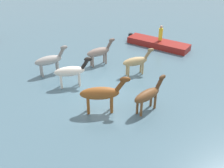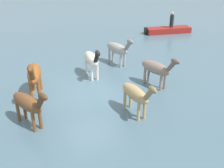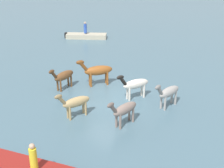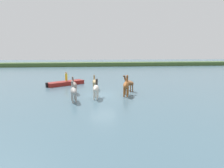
% 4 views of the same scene
% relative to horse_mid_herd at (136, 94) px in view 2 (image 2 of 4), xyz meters
% --- Properties ---
extents(ground_plane, '(201.38, 201.38, 0.00)m').
position_rel_horse_mid_herd_xyz_m(ground_plane, '(0.83, -2.70, -0.93)').
color(ground_plane, '#476675').
extents(horse_mid_herd, '(0.53, 2.17, 1.70)m').
position_rel_horse_mid_herd_xyz_m(horse_mid_herd, '(0.00, 0.00, 0.00)').
color(horse_mid_herd, tan).
rests_on(horse_mid_herd, ground_plane).
extents(horse_lead, '(0.83, 2.30, 1.78)m').
position_rel_horse_mid_herd_xyz_m(horse_lead, '(-2.06, -5.21, 0.04)').
color(horse_lead, '#9E9993').
rests_on(horse_lead, ground_plane).
extents(horse_dark_mare, '(1.12, 2.56, 1.99)m').
position_rel_horse_mid_herd_xyz_m(horse_dark_mare, '(3.14, -3.42, 0.16)').
color(horse_dark_mare, brown).
rests_on(horse_dark_mare, ground_plane).
extents(horse_pinto_flank, '(0.75, 2.33, 1.80)m').
position_rel_horse_mid_herd_xyz_m(horse_pinto_flank, '(0.00, -4.28, 0.06)').
color(horse_pinto_flank, silver).
rests_on(horse_pinto_flank, ground_plane).
extents(horse_chestnut_trailing, '(1.10, 2.20, 1.73)m').
position_rel_horse_mid_herd_xyz_m(horse_chestnut_trailing, '(3.89, -1.18, 0.02)').
color(horse_chestnut_trailing, brown).
rests_on(horse_chestnut_trailing, ground_plane).
extents(horse_dun_straggler, '(0.86, 2.26, 1.75)m').
position_rel_horse_mid_herd_xyz_m(horse_dun_straggler, '(-2.28, -1.75, 0.03)').
color(horse_dun_straggler, gray).
rests_on(horse_dun_straggler, ground_plane).
extents(boat_skiff_near, '(4.03, 1.96, 0.71)m').
position_rel_horse_mid_herd_xyz_m(boat_skiff_near, '(-9.34, -9.71, -0.78)').
color(boat_skiff_near, maroon).
rests_on(boat_skiff_near, ground_plane).
extents(person_watcher_seated, '(0.32, 0.32, 1.19)m').
position_rel_horse_mid_herd_xyz_m(person_watcher_seated, '(-9.50, -9.51, 0.18)').
color(person_watcher_seated, black).
rests_on(person_watcher_seated, boat_skiff_near).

